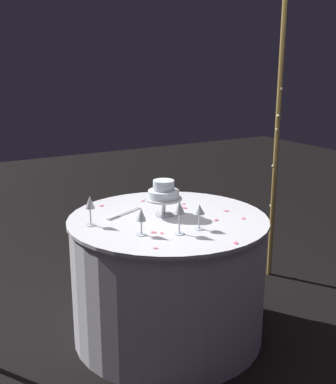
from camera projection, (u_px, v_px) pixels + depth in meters
name	position (u px, v px, depth m)	size (l,w,h in m)	color
ground_plane	(168.00, 332.00, 3.08)	(12.00, 12.00, 0.00)	black
decorative_arch	(140.00, 87.00, 2.97)	(2.34, 0.06, 2.28)	olive
main_table	(168.00, 277.00, 2.98)	(1.19, 1.19, 0.77)	white
tiered_cake	(164.00, 193.00, 2.89)	(0.22, 0.22, 0.22)	silver
wine_glass_0	(199.00, 211.00, 2.66)	(0.06, 0.06, 0.14)	silver
wine_glass_1	(179.00, 209.00, 2.58)	(0.06, 0.06, 0.18)	silver
wine_glass_2	(90.00, 204.00, 2.72)	(0.06, 0.06, 0.17)	silver
wine_glass_3	(141.00, 216.00, 2.57)	(0.06, 0.06, 0.15)	silver
cake_knife	(122.00, 214.00, 2.93)	(0.28, 0.14, 0.01)	silver
rose_petal_0	(243.00, 218.00, 2.86)	(0.03, 0.02, 0.00)	#EA6B84
rose_petal_1	(162.00, 233.00, 2.62)	(0.03, 0.02, 0.00)	#EA6B84
rose_petal_2	(236.00, 243.00, 2.48)	(0.04, 0.03, 0.00)	#EA6B84
rose_petal_3	(184.00, 204.00, 3.15)	(0.03, 0.02, 0.00)	#EA6B84
rose_petal_4	(102.00, 206.00, 3.11)	(0.04, 0.03, 0.00)	#EA6B84
rose_petal_5	(143.00, 201.00, 3.22)	(0.03, 0.02, 0.00)	#EA6B84
rose_petal_6	(226.00, 211.00, 3.01)	(0.04, 0.03, 0.00)	#EA6B84
rose_petal_7	(184.00, 208.00, 3.07)	(0.04, 0.03, 0.00)	#EA6B84
rose_petal_8	(156.00, 248.00, 2.41)	(0.03, 0.02, 0.00)	#EA6B84
rose_petal_9	(154.00, 232.00, 2.63)	(0.04, 0.03, 0.00)	#EA6B84
rose_petal_10	(216.00, 220.00, 2.83)	(0.04, 0.03, 0.00)	#EA6B84
rose_petal_11	(149.00, 198.00, 3.28)	(0.03, 0.02, 0.00)	#EA6B84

